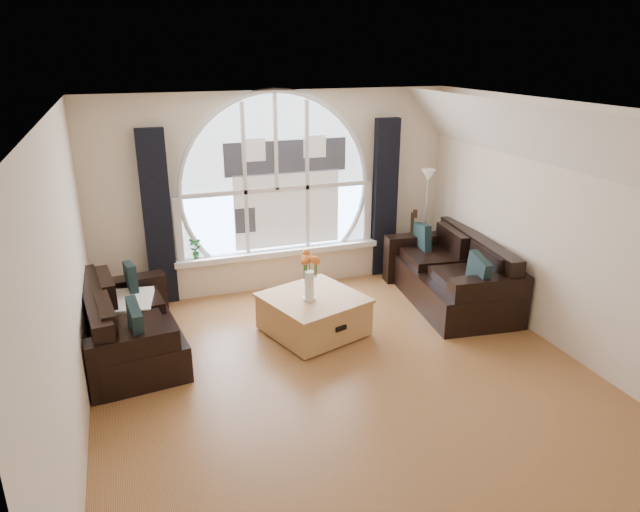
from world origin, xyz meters
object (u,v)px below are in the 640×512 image
Objects in this scene: coffee_chest at (313,313)px; floor_lamp at (425,224)px; vase_flowers at (309,268)px; sofa_left at (131,321)px; guitar at (410,243)px; potted_plant at (195,248)px; sofa_right at (450,274)px.

floor_lamp reaches higher than coffee_chest.
floor_lamp is (2.20, 1.28, -0.06)m from vase_flowers.
sofa_left is at bearing 156.37° from coffee_chest.
potted_plant is (-3.05, 0.30, 0.17)m from guitar.
vase_flowers is 0.66× the size of guitar.
coffee_chest is 2.50m from floor_lamp.
guitar reaches higher than sofa_left.
floor_lamp reaches higher than guitar.
floor_lamp is (2.12, 1.21, 0.55)m from coffee_chest.
floor_lamp is 1.51× the size of guitar.
sofa_right is at bearing -11.59° from coffee_chest.
sofa_left is 4.32m from floor_lamp.
floor_lamp is at bearing 88.26° from sofa_right.
sofa_right is at bearing -63.17° from guitar.
guitar is at bearing 7.74° from sofa_left.
sofa_right is 1.91× the size of coffee_chest.
sofa_left is at bearing -172.61° from sofa_right.
coffee_chest is (2.05, -0.18, -0.15)m from sofa_left.
sofa_right is at bearing -22.26° from potted_plant.
guitar is at bearing -5.57° from potted_plant.
coffee_chest is 0.61m from vase_flowers.
potted_plant is at bearing 49.13° from sofa_left.
floor_lamp reaches higher than potted_plant.
guitar is at bearing 175.17° from floor_lamp.
sofa_left is 5.79× the size of potted_plant.
sofa_left is 0.90× the size of sofa_right.
sofa_right is at bearing 8.62° from vase_flowers.
potted_plant reaches higher than sofa_right.
potted_plant reaches higher than coffee_chest.
potted_plant is at bearing 108.55° from coffee_chest.
potted_plant is at bearing -163.62° from guitar.
sofa_right is at bearing -98.29° from floor_lamp.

